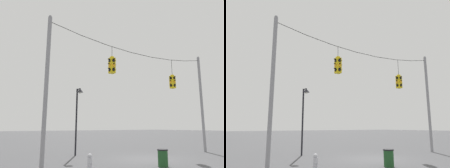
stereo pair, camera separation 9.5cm
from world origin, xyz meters
TOP-DOWN VIEW (x-y plane):
  - ground_plane at (0.00, 0.00)m, footprint 200.00×200.00m
  - utility_pole_left at (-6.59, 0.35)m, footprint 0.22×0.22m
  - utility_pole_right at (6.59, 0.35)m, footprint 0.22×0.22m
  - span_wire at (0.00, 0.35)m, footprint 13.19×0.03m
  - traffic_light_over_intersection at (-2.49, 0.35)m, footprint 0.58×0.58m
  - traffic_light_near_right_pole at (3.11, 0.35)m, footprint 0.58×0.58m
  - street_lamp at (-3.19, 3.77)m, footprint 0.46×0.79m
  - fire_hydrant at (-4.79, -1.22)m, footprint 0.22×0.30m
  - trash_bin at (-1.24, -2.50)m, footprint 0.54×0.54m

SIDE VIEW (x-z plane):
  - ground_plane at x=0.00m, z-range 0.00..0.00m
  - fire_hydrant at x=-4.79m, z-range 0.01..0.76m
  - trash_bin at x=-1.24m, z-range 0.00..0.87m
  - street_lamp at x=-3.19m, z-range 1.10..5.90m
  - utility_pole_left at x=-6.59m, z-range -0.01..8.09m
  - utility_pole_right at x=6.59m, z-range -0.01..8.09m
  - traffic_light_near_right_pole at x=3.11m, z-range 4.29..6.54m
  - traffic_light_over_intersection at x=-2.49m, z-range 4.97..6.74m
  - span_wire at x=0.00m, z-range 6.89..7.62m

